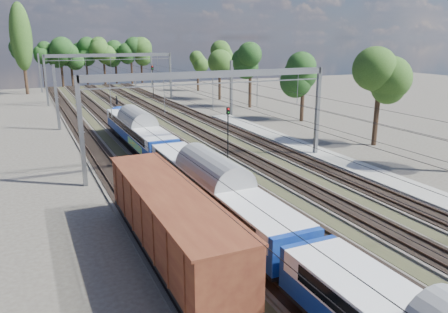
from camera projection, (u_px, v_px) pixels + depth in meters
name	position (u px, v px, depth m)	size (l,w,h in m)	color
track_bed	(165.00, 136.00, 53.83)	(21.00, 130.00, 0.34)	#47423A
platform	(391.00, 181.00, 36.74)	(3.00, 70.00, 0.30)	gray
catenary	(149.00, 79.00, 59.04)	(25.65, 130.00, 9.00)	slate
tree_belt	(144.00, 57.00, 94.38)	(40.17, 99.97, 11.66)	black
poplar	(21.00, 37.00, 91.34)	(4.40, 4.40, 19.04)	black
emu_train	(216.00, 184.00, 28.70)	(2.95, 62.38, 4.31)	black
freight_boxcar	(169.00, 219.00, 23.34)	(3.18, 15.36, 3.96)	black
worker	(117.00, 101.00, 77.86)	(0.67, 0.44, 1.83)	black
signal_near	(228.00, 128.00, 42.20)	(0.38, 0.36, 5.38)	black
signal_far	(153.00, 78.00, 86.37)	(0.40, 0.37, 6.51)	black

